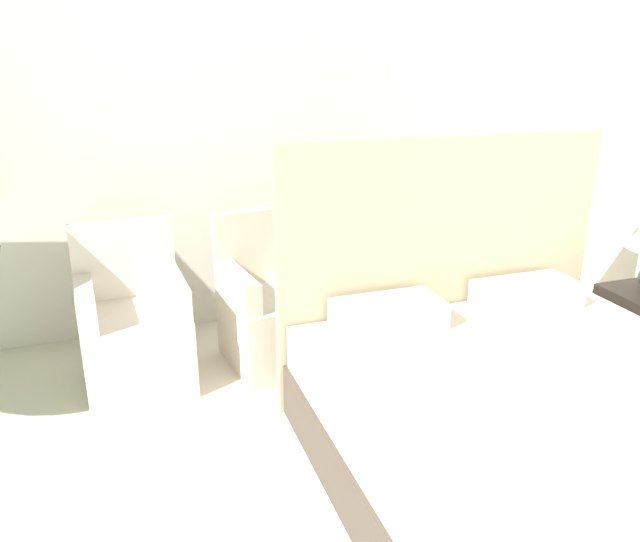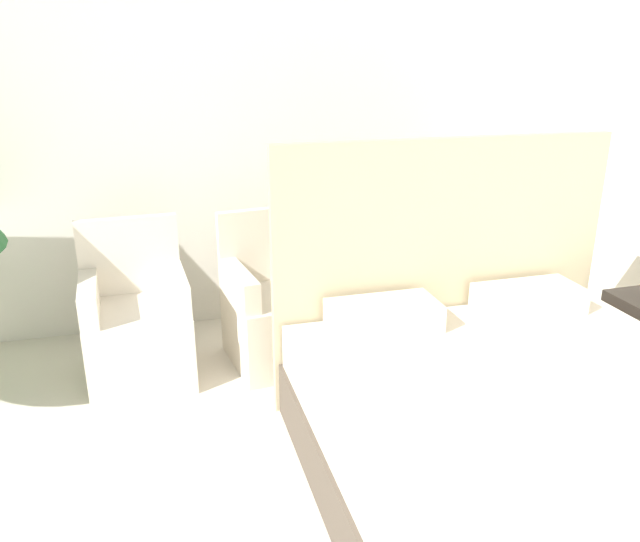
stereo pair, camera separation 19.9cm
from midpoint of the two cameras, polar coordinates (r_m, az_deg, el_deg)
wall_back at (r=4.31m, az=-7.12°, el=13.89°), size 10.00×0.06×2.90m
bed at (r=2.98m, az=20.84°, el=-13.74°), size 1.91×2.13×1.45m
armchair_near_window_left at (r=3.84m, az=-14.89°, el=-5.30°), size 0.62×0.64×0.93m
armchair_near_window_right at (r=3.92m, az=-2.42°, el=-4.07°), size 0.67×0.68×0.93m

